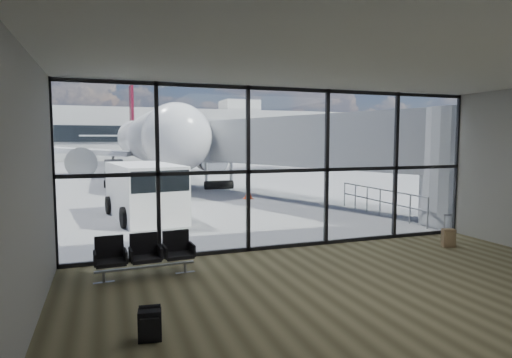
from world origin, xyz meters
TOP-DOWN VIEW (x-y plane):
  - ground at (0.00, 40.00)m, footprint 220.00×220.00m
  - lounge_shell at (0.00, -4.80)m, footprint 12.02×8.01m
  - glass_curtain_wall at (0.00, 0.00)m, footprint 12.10×0.12m
  - jet_bridge at (4.90, 7.07)m, footprint 8.00×16.50m
  - apron_railing at (5.60, 3.50)m, footprint 0.06×5.46m
  - far_terminal at (-0.59, 61.97)m, footprint 80.00×12.20m
  - tree_4 at (-21.00, 72.00)m, footprint 5.61×5.61m
  - tree_5 at (-15.00, 72.00)m, footprint 6.27×6.27m
  - seating_row at (-4.07, -1.27)m, footprint 2.17×0.71m
  - backpack at (-4.29, -4.50)m, footprint 0.37×0.35m
  - suitcase at (4.32, -1.51)m, footprint 0.39×0.33m
  - airliner at (-1.08, 30.84)m, footprint 34.49×39.87m
  - service_van at (-3.40, 6.06)m, footprint 2.94×5.15m
  - belt_loader at (-4.04, 17.23)m, footprint 1.79×3.96m
  - mobile_stairs at (-9.36, 12.36)m, footprint 2.76×4.06m
  - traffic_cone_a at (2.19, 10.07)m, footprint 0.45×0.45m
  - traffic_cone_b at (-1.77, 9.23)m, footprint 0.39×0.39m
  - traffic_cone_c at (0.22, 17.00)m, footprint 0.46×0.46m

SIDE VIEW (x-z plane):
  - ground at x=0.00m, z-range 0.00..0.00m
  - backpack at x=-4.29m, z-range -0.01..0.52m
  - traffic_cone_b at x=-1.77m, z-range -0.01..0.54m
  - suitcase at x=4.32m, z-range -0.18..0.75m
  - traffic_cone_a at x=2.19m, z-range -0.02..0.63m
  - traffic_cone_c at x=0.22m, z-range -0.02..0.64m
  - seating_row at x=-4.07m, z-range 0.05..1.01m
  - belt_loader at x=-4.04m, z-range -0.29..1.48m
  - mobile_stairs at x=-9.36m, z-range -0.68..1.94m
  - apron_railing at x=5.60m, z-range 0.16..1.27m
  - service_van at x=-3.40m, z-range 0.03..2.16m
  - glass_curtain_wall at x=0.00m, z-range 0.00..4.50m
  - lounge_shell at x=0.00m, z-range 0.40..4.91m
  - jet_bridge at x=4.90m, z-range 0.59..4.92m
  - airliner at x=-1.08m, z-range -2.01..8.27m
  - far_terminal at x=-0.59m, z-range -1.29..9.71m
  - tree_4 at x=-21.00m, z-range 1.22..9.29m
  - tree_5 at x=-15.00m, z-range 1.36..10.39m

